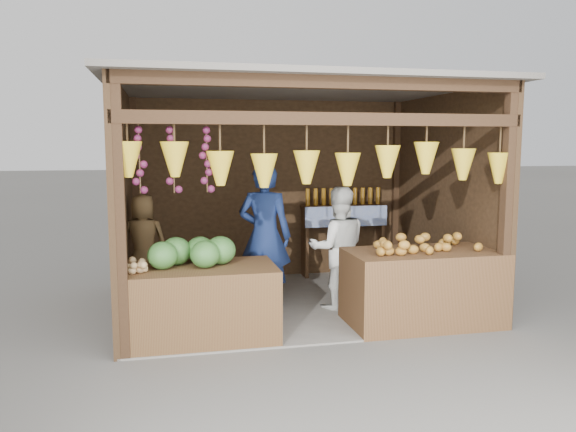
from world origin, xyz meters
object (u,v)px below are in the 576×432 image
(counter_right, at_px, (423,287))
(woman_standing, at_px, (338,248))
(man_standing, at_px, (265,236))
(counter_left, at_px, (201,303))
(vendor_seated, at_px, (144,242))

(counter_right, distance_m, woman_standing, 1.11)
(woman_standing, bearing_deg, man_standing, -10.54)
(man_standing, relative_size, woman_standing, 1.19)
(counter_left, distance_m, vendor_seated, 1.36)
(counter_right, bearing_deg, counter_left, 179.62)
(man_standing, height_order, woman_standing, man_standing)
(counter_left, distance_m, woman_standing, 1.86)
(vendor_seated, bearing_deg, counter_right, 171.02)
(counter_left, distance_m, man_standing, 1.39)
(counter_left, bearing_deg, woman_standing, 24.11)
(man_standing, bearing_deg, woman_standing, -173.13)
(counter_left, height_order, vendor_seated, vendor_seated)
(counter_right, distance_m, man_standing, 1.93)
(counter_left, bearing_deg, man_standing, 50.20)
(woman_standing, bearing_deg, counter_left, 29.85)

